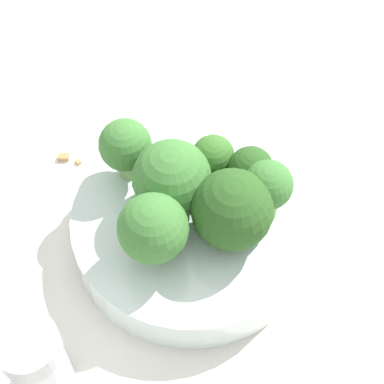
# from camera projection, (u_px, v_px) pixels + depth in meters

# --- Properties ---
(ground_plane) EXTENTS (3.00, 3.00, 0.00)m
(ground_plane) POSITION_uv_depth(u_px,v_px,m) (192.00, 240.00, 0.51)
(ground_plane) COLOR silver
(bowl) EXTENTS (0.18, 0.18, 0.04)m
(bowl) POSITION_uv_depth(u_px,v_px,m) (192.00, 228.00, 0.50)
(bowl) COLOR silver
(bowl) RESTS_ON ground_plane
(broccoli_floret_0) EXTENTS (0.03, 0.03, 0.04)m
(broccoli_floret_0) POSITION_uv_depth(u_px,v_px,m) (213.00, 158.00, 0.48)
(broccoli_floret_0) COLOR #7A9E5B
(broccoli_floret_0) RESTS_ON bowl
(broccoli_floret_1) EXTENTS (0.06, 0.06, 0.06)m
(broccoli_floret_1) POSITION_uv_depth(u_px,v_px,m) (172.00, 179.00, 0.46)
(broccoli_floret_1) COLOR #8EB770
(broccoli_floret_1) RESTS_ON bowl
(broccoli_floret_2) EXTENTS (0.03, 0.03, 0.05)m
(broccoli_floret_2) POSITION_uv_depth(u_px,v_px,m) (248.00, 167.00, 0.47)
(broccoli_floret_2) COLOR #7A9E5B
(broccoli_floret_2) RESTS_ON bowl
(broccoli_floret_3) EXTENTS (0.05, 0.05, 0.06)m
(broccoli_floret_3) POSITION_uv_depth(u_px,v_px,m) (153.00, 229.00, 0.43)
(broccoli_floret_3) COLOR #84AD66
(broccoli_floret_3) RESTS_ON bowl
(broccoli_floret_4) EXTENTS (0.06, 0.06, 0.06)m
(broccoli_floret_4) POSITION_uv_depth(u_px,v_px,m) (232.00, 210.00, 0.45)
(broccoli_floret_4) COLOR #84AD66
(broccoli_floret_4) RESTS_ON bowl
(broccoli_floret_5) EXTENTS (0.04, 0.04, 0.05)m
(broccoli_floret_5) POSITION_uv_depth(u_px,v_px,m) (268.00, 188.00, 0.46)
(broccoli_floret_5) COLOR #7A9E5B
(broccoli_floret_5) RESTS_ON bowl
(broccoli_floret_6) EXTENTS (0.04, 0.04, 0.05)m
(broccoli_floret_6) POSITION_uv_depth(u_px,v_px,m) (125.00, 147.00, 0.48)
(broccoli_floret_6) COLOR #84AD66
(broccoli_floret_6) RESTS_ON bowl
(pepper_shaker) EXTENTS (0.04, 0.04, 0.08)m
(pepper_shaker) POSITION_uv_depth(u_px,v_px,m) (38.00, 364.00, 0.41)
(pepper_shaker) COLOR silver
(pepper_shaker) RESTS_ON ground_plane
(almond_crumb_0) EXTENTS (0.00, 0.01, 0.01)m
(almond_crumb_0) POSITION_uv_depth(u_px,v_px,m) (78.00, 161.00, 0.55)
(almond_crumb_0) COLOR #AD7F4C
(almond_crumb_0) RESTS_ON ground_plane
(almond_crumb_3) EXTENTS (0.01, 0.01, 0.01)m
(almond_crumb_3) POSITION_uv_depth(u_px,v_px,m) (63.00, 155.00, 0.55)
(almond_crumb_3) COLOR #AD7F4C
(almond_crumb_3) RESTS_ON ground_plane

